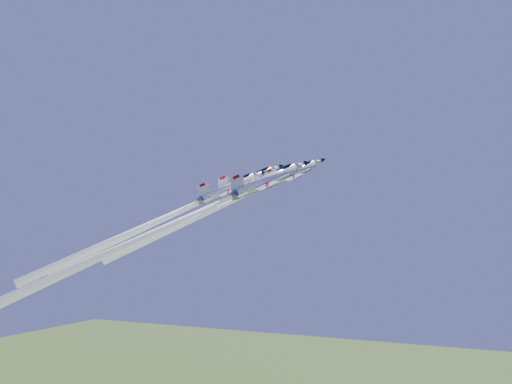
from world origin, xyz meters
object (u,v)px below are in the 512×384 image
at_px(jet_left, 180,212).
at_px(jet_slot, 156,221).
at_px(jet_lead, 227,204).
at_px(jet_right, 172,224).

bearing_deg(jet_left, jet_slot, -43.24).
distance_m(jet_lead, jet_left, 10.14).
bearing_deg(jet_lead, jet_right, -66.24).
height_order(jet_lead, jet_left, jet_lead).
xyz_separation_m(jet_right, jet_slot, (-4.32, 1.28, 0.74)).
relative_size(jet_right, jet_slot, 1.29).
xyz_separation_m(jet_lead, jet_right, (-4.87, -12.98, -4.39)).
distance_m(jet_lead, jet_right, 14.54).
relative_size(jet_lead, jet_slot, 1.00).
bearing_deg(jet_right, jet_lead, 113.76).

